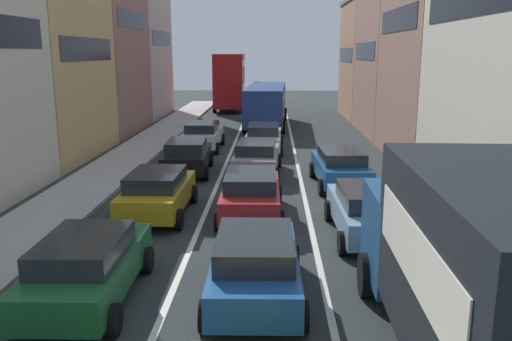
# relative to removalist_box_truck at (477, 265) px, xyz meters

# --- Properties ---
(sidewalk_left) EXTENTS (2.60, 64.00, 0.14)m
(sidewalk_left) POSITION_rel_removalist_box_truck_xyz_m (-10.40, 16.26, -1.90)
(sidewalk_left) COLOR #AAAAAA
(sidewalk_left) RESTS_ON ground
(lane_stripe_left) EXTENTS (0.16, 60.00, 0.01)m
(lane_stripe_left) POSITION_rel_removalist_box_truck_xyz_m (-5.40, 16.26, -1.97)
(lane_stripe_left) COLOR silver
(lane_stripe_left) RESTS_ON ground
(lane_stripe_right) EXTENTS (0.16, 60.00, 0.01)m
(lane_stripe_right) POSITION_rel_removalist_box_truck_xyz_m (-2.00, 16.26, -1.97)
(lane_stripe_right) COLOR silver
(lane_stripe_right) RESTS_ON ground
(building_row_left) EXTENTS (7.20, 43.90, 13.47)m
(building_row_left) POSITION_rel_removalist_box_truck_xyz_m (-15.69, 19.78, 3.63)
(building_row_left) COLOR tan
(building_row_left) RESTS_ON ground
(building_row_right) EXTENTS (7.20, 43.90, 13.89)m
(building_row_right) POSITION_rel_removalist_box_truck_xyz_m (6.20, 16.48, 3.99)
(building_row_right) COLOR #9E7556
(building_row_right) RESTS_ON ground
(removalist_box_truck) EXTENTS (2.86, 7.76, 3.58)m
(removalist_box_truck) POSITION_rel_removalist_box_truck_xyz_m (0.00, 0.00, 0.00)
(removalist_box_truck) COLOR navy
(removalist_box_truck) RESTS_ON ground
(sedan_centre_lane_second) EXTENTS (2.11, 4.33, 1.49)m
(sedan_centre_lane_second) POSITION_rel_removalist_box_truck_xyz_m (-3.54, 2.77, -1.18)
(sedan_centre_lane_second) COLOR #194C8C
(sedan_centre_lane_second) RESTS_ON ground
(wagon_left_lane_second) EXTENTS (2.12, 4.33, 1.49)m
(wagon_left_lane_second) POSITION_rel_removalist_box_truck_xyz_m (-7.09, 2.53, -1.18)
(wagon_left_lane_second) COLOR #19592D
(wagon_left_lane_second) RESTS_ON ground
(hatchback_centre_lane_third) EXTENTS (2.10, 4.32, 1.49)m
(hatchback_centre_lane_third) POSITION_rel_removalist_box_truck_xyz_m (-3.87, 8.56, -1.18)
(hatchback_centre_lane_third) COLOR #A51E1E
(hatchback_centre_lane_third) RESTS_ON ground
(sedan_left_lane_third) EXTENTS (2.09, 4.31, 1.49)m
(sedan_left_lane_third) POSITION_rel_removalist_box_truck_xyz_m (-6.90, 8.61, -1.18)
(sedan_left_lane_third) COLOR #B29319
(sedan_left_lane_third) RESTS_ON ground
(coupe_centre_lane_fourth) EXTENTS (2.21, 4.37, 1.49)m
(coupe_centre_lane_fourth) POSITION_rel_removalist_box_truck_xyz_m (-3.87, 14.54, -1.18)
(coupe_centre_lane_fourth) COLOR gray
(coupe_centre_lane_fourth) RESTS_ON ground
(sedan_left_lane_fourth) EXTENTS (2.21, 4.37, 1.49)m
(sedan_left_lane_fourth) POSITION_rel_removalist_box_truck_xyz_m (-6.92, 14.77, -1.18)
(sedan_left_lane_fourth) COLOR black
(sedan_left_lane_fourth) RESTS_ON ground
(sedan_centre_lane_fifth) EXTENTS (2.13, 4.34, 1.49)m
(sedan_centre_lane_fifth) POSITION_rel_removalist_box_truck_xyz_m (-3.65, 19.91, -1.18)
(sedan_centre_lane_fifth) COLOR beige
(sedan_centre_lane_fifth) RESTS_ON ground
(sedan_left_lane_fifth) EXTENTS (2.09, 4.32, 1.49)m
(sedan_left_lane_fifth) POSITION_rel_removalist_box_truck_xyz_m (-6.99, 20.60, -1.18)
(sedan_left_lane_fifth) COLOR silver
(sedan_left_lane_fifth) RESTS_ON ground
(sedan_right_lane_behind_truck) EXTENTS (2.14, 4.34, 1.49)m
(sedan_right_lane_behind_truck) POSITION_rel_removalist_box_truck_xyz_m (-0.44, 6.77, -1.18)
(sedan_right_lane_behind_truck) COLOR #759EB7
(sedan_right_lane_behind_truck) RESTS_ON ground
(wagon_right_lane_far) EXTENTS (2.22, 4.38, 1.49)m
(wagon_right_lane_far) POSITION_rel_removalist_box_truck_xyz_m (-0.49, 12.68, -1.18)
(wagon_right_lane_far) COLOR #194C8C
(wagon_right_lane_far) RESTS_ON ground
(bus_mid_queue_primary) EXTENTS (3.12, 10.59, 2.90)m
(bus_mid_queue_primary) POSITION_rel_removalist_box_truck_xyz_m (-3.63, 29.69, -0.21)
(bus_mid_queue_primary) COLOR navy
(bus_mid_queue_primary) RESTS_ON ground
(bus_far_queue_secondary) EXTENTS (3.06, 10.58, 5.06)m
(bus_far_queue_secondary) POSITION_rel_removalist_box_truck_xyz_m (-7.15, 41.85, 0.86)
(bus_far_queue_secondary) COLOR #B21919
(bus_far_queue_secondary) RESTS_ON ground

